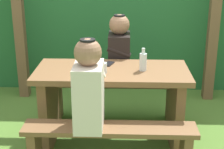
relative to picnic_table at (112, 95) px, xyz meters
The scene contains 13 objects.
ground_plane 0.52m from the picnic_table, ahead, with size 12.00×12.00×0.00m, color #50792E.
hedge_backdrop 1.95m from the picnic_table, 90.00° to the left, with size 6.40×0.89×1.88m, color #246430.
pergola_post_left 1.76m from the picnic_table, 134.84° to the left, with size 0.12×0.12×2.12m, color brown.
pergola_post_right 1.76m from the picnic_table, 45.16° to the left, with size 0.12×0.12×2.12m, color brown.
picnic_table is the anchor object (origin of this frame).
bench_near 0.56m from the picnic_table, 90.00° to the right, with size 1.40×0.24×0.46m.
bench_far 0.56m from the picnic_table, 90.00° to the left, with size 1.40×0.24×0.46m.
person_white_shirt 0.61m from the picnic_table, 107.22° to the right, with size 0.25×0.35×0.72m.
person_black_coat 0.59m from the picnic_table, 83.86° to the left, with size 0.25×0.35×0.72m.
drinking_glass 0.32m from the picnic_table, 127.61° to the right, with size 0.07×0.07×0.09m, color silver.
bottle_left 0.44m from the picnic_table, ahead, with size 0.07×0.07×0.21m.
bottle_right 0.41m from the picnic_table, behind, with size 0.06×0.06×0.25m.
cell_phone 0.30m from the picnic_table, 103.47° to the left, with size 0.07×0.14×0.01m, color black.
Camera 1 is at (0.11, -3.04, 1.79)m, focal length 56.58 mm.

